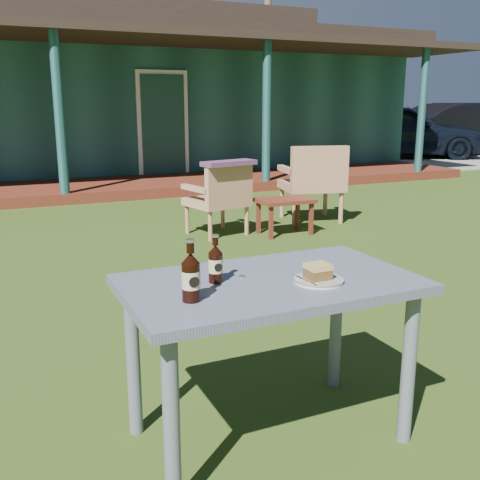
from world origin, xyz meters
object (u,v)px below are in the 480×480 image
cake_slice (318,271)px  side_table (285,204)px  armchair_left (221,196)px  armchair_right (314,179)px  car_near (399,131)px  cola_bottle_near (216,263)px  plate (319,280)px  car_far (466,129)px  cafe_table (270,303)px  cola_bottle_far (191,277)px

cake_slice → side_table: size_ratio=0.15×
armchair_left → armchair_right: armchair_right is taller
car_near → side_table: 9.82m
cola_bottle_near → plate: bearing=-24.0°
car_far → cola_bottle_near: (-11.73, -10.06, 0.08)m
plate → cola_bottle_near: 0.42m
armchair_left → armchair_right: bearing=9.1°
car_near → car_far: bearing=-62.5°
cafe_table → cola_bottle_near: 0.29m
side_table → car_near: bearing=43.2°
armchair_right → cafe_table: bearing=-124.0°
cafe_table → cola_bottle_near: (-0.22, 0.06, 0.18)m
cola_bottle_far → cafe_table: bearing=15.9°
car_far → cola_bottle_near: size_ratio=22.14×
cafe_table → cola_bottle_far: 0.44m
cafe_table → side_table: bearing=60.1°
cola_bottle_far → side_table: size_ratio=0.39×
plate → armchair_right: bearing=58.4°
plate → armchair_left: bearing=73.3°
cola_bottle_near → cola_bottle_far: bearing=-134.3°
plate → cola_bottle_far: cola_bottle_far is taller
cola_bottle_far → side_table: bearing=56.4°
plate → cake_slice: size_ratio=2.22×
car_near → cola_bottle_near: bearing=164.5°
car_near → armchair_left: size_ratio=5.38×
cola_bottle_near → cafe_table: bearing=-15.4°
car_near → plate: car_near is taller
cake_slice → armchair_left: (1.13, 3.76, -0.32)m
side_table → plate: bearing=-117.1°
cola_bottle_far → armchair_left: bearing=66.0°
car_far → armchair_left: car_far is taller
cola_bottle_far → armchair_right: 4.98m
plate → armchair_right: size_ratio=0.22×
cafe_table → cola_bottle_near: size_ratio=6.08×
plate → cake_slice: bearing=144.4°
cola_bottle_far → cake_slice: bearing=0.2°
cake_slice → cola_bottle_near: 0.41m
cake_slice → side_table: (1.80, 3.51, -0.42)m
cafe_table → side_table: (1.96, 3.41, -0.28)m
armchair_left → plate: bearing=-106.7°
cafe_table → armchair_left: armchair_left is taller
cola_bottle_far → armchair_left: (1.67, 3.76, -0.37)m
car_near → side_table: size_ratio=7.04×
car_near → cafe_table: 13.62m
car_far → cafe_table: 15.33m
armchair_left → armchair_right: (1.32, 0.21, 0.09)m
cola_bottle_near → armchair_right: armchair_right is taller
armchair_left → side_table: size_ratio=1.31×
armchair_left → car_near: bearing=39.6°
car_far → cake_slice: (-11.36, -10.23, 0.05)m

